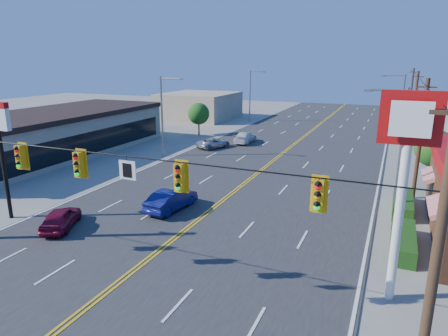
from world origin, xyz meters
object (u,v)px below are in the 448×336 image
at_px(signal_span, 101,180).
at_px(kfc_pylon, 406,157).
at_px(car_blue, 171,200).
at_px(car_silver, 214,143).
at_px(car_magenta, 61,219).
at_px(car_white, 245,138).

xyz_separation_m(signal_span, kfc_pylon, (11.12, 4.00, 1.16)).
xyz_separation_m(signal_span, car_blue, (-2.28, 9.06, -4.20)).
bearing_deg(car_silver, kfc_pylon, 151.01).
xyz_separation_m(car_magenta, car_blue, (4.39, 5.10, 0.07)).
bearing_deg(car_white, signal_span, 96.90).
bearing_deg(car_white, car_silver, 57.93).
relative_size(car_magenta, car_white, 0.81).
bearing_deg(signal_span, kfc_pylon, 19.78).
relative_size(signal_span, car_silver, 6.00).
height_order(signal_span, car_blue, signal_span).
relative_size(car_white, car_silver, 1.10).
distance_m(signal_span, car_magenta, 8.86).
height_order(kfc_pylon, car_silver, kfc_pylon).
xyz_separation_m(signal_span, car_magenta, (-6.68, 3.97, -4.27)).
distance_m(car_magenta, car_blue, 6.73).
height_order(kfc_pylon, car_white, kfc_pylon).
distance_m(car_white, car_silver, 4.60).
height_order(car_white, car_silver, car_white).
distance_m(kfc_pylon, car_magenta, 18.61).
bearing_deg(car_magenta, car_silver, -112.04).
bearing_deg(car_silver, car_white, -96.87).
relative_size(car_magenta, car_silver, 0.89).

